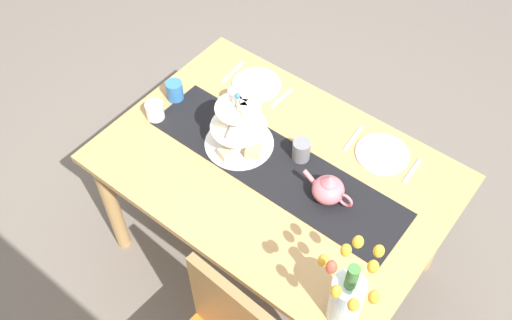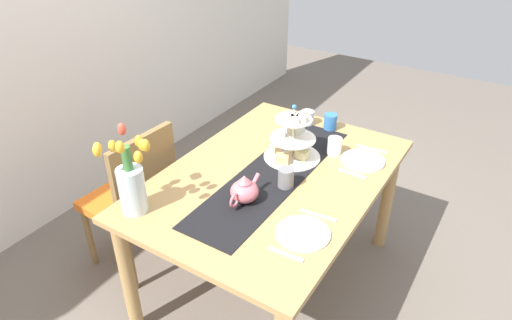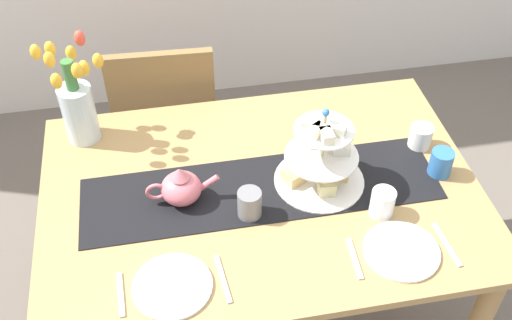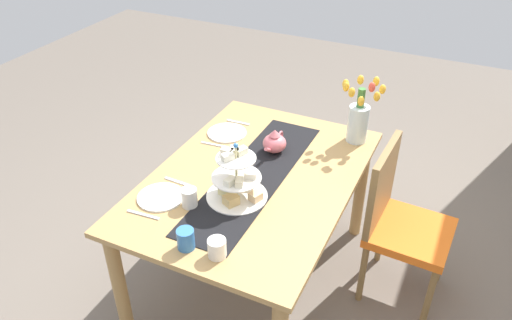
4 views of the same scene
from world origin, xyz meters
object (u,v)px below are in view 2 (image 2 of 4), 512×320
at_px(tiered_cake_stand, 292,142).
at_px(fork_left, 286,254).
at_px(chair_left, 135,195).
at_px(fork_right, 352,174).
at_px(mug_white_text, 334,146).
at_px(teapot, 244,191).
at_px(dining_table, 273,192).
at_px(dinner_plate_right, 363,160).
at_px(mug_grey, 286,178).
at_px(cream_jug, 307,118).
at_px(tulip_vase, 131,181).
at_px(dinner_plate_left, 303,233).
at_px(knife_right, 372,149).
at_px(mug_orange, 330,122).
at_px(knife_left, 318,215).

height_order(tiered_cake_stand, fork_left, tiered_cake_stand).
relative_size(chair_left, fork_left, 6.07).
height_order(fork_right, mug_white_text, mug_white_text).
distance_m(chair_left, teapot, 0.78).
bearing_deg(dining_table, teapot, 180.00).
bearing_deg(dinner_plate_right, mug_grey, 151.23).
height_order(dining_table, cream_jug, cream_jug).
distance_m(teapot, cream_jug, 0.86).
xyz_separation_m(fork_left, fork_right, (0.68, 0.00, 0.00)).
distance_m(fork_left, mug_grey, 0.47).
distance_m(tulip_vase, fork_right, 1.07).
distance_m(teapot, dinner_plate_left, 0.34).
bearing_deg(tiered_cake_stand, knife_right, -47.23).
relative_size(dining_table, mug_orange, 15.16).
distance_m(knife_left, fork_right, 0.39).
bearing_deg(dining_table, cream_jug, 10.51).
height_order(dining_table, mug_orange, mug_orange).
bearing_deg(mug_orange, dinner_plate_left, -162.17).
bearing_deg(teapot, tiered_cake_stand, 0.35).
distance_m(tiered_cake_stand, mug_white_text, 0.24).
distance_m(tiered_cake_stand, cream_jug, 0.41).
xyz_separation_m(teapot, cream_jug, (0.85, 0.11, -0.02)).
distance_m(cream_jug, knife_right, 0.45).
relative_size(knife_left, mug_grey, 1.79).
height_order(teapot, mug_orange, teapot).
distance_m(fork_left, mug_white_text, 0.83).
distance_m(dinner_plate_left, mug_orange, 0.97).
relative_size(chair_left, mug_white_text, 9.58).
bearing_deg(knife_right, fork_right, 180.00).
height_order(cream_jug, knife_left, cream_jug).
relative_size(chair_left, dinner_plate_left, 3.96).
distance_m(chair_left, dinner_plate_right, 1.26).
distance_m(dining_table, fork_right, 0.41).
height_order(fork_left, fork_right, same).
bearing_deg(mug_white_text, fork_right, -130.16).
xyz_separation_m(chair_left, dinner_plate_left, (-0.04, -1.06, 0.24)).
relative_size(teapot, tulip_vase, 0.60).
xyz_separation_m(dining_table, mug_white_text, (0.35, -0.17, 0.15)).
xyz_separation_m(chair_left, tiered_cake_stand, (0.48, -0.72, 0.33)).
bearing_deg(dinner_plate_left, mug_grey, 41.05).
xyz_separation_m(tiered_cake_stand, dinner_plate_right, (0.16, -0.33, -0.09)).
xyz_separation_m(knife_left, mug_orange, (0.78, 0.30, 0.04)).
distance_m(dinner_plate_left, fork_left, 0.15).
bearing_deg(tiered_cake_stand, teapot, -179.65).
height_order(knife_left, mug_orange, mug_orange).
relative_size(fork_left, mug_white_text, 1.58).
xyz_separation_m(teapot, mug_orange, (0.86, -0.03, -0.01)).
bearing_deg(fork_left, teapot, 58.23).
relative_size(cream_jug, mug_orange, 0.89).
bearing_deg(fork_left, fork_right, 0.00).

